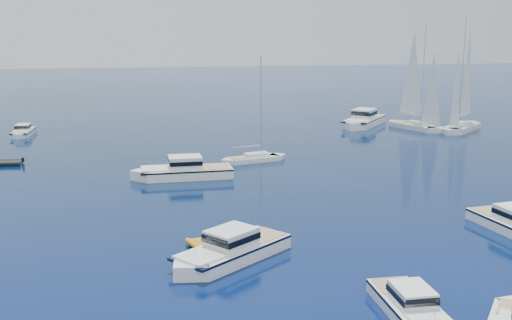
% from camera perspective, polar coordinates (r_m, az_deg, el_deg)
% --- Properties ---
extents(ground, '(400.00, 400.00, 0.00)m').
position_cam_1_polar(ground, '(36.82, 7.26, -10.85)').
color(ground, navy).
rests_on(ground, ground).
extents(motor_cruiser_near, '(2.47, 7.78, 2.04)m').
position_cam_1_polar(motor_cruiser_near, '(33.19, 14.07, -13.79)').
color(motor_cruiser_near, white).
rests_on(motor_cruiser_near, ground).
extents(motor_cruiser_left, '(9.47, 8.38, 2.55)m').
position_cam_1_polar(motor_cruiser_left, '(39.49, -2.44, -9.15)').
color(motor_cruiser_left, silver).
rests_on(motor_cruiser_left, ground).
extents(motor_cruiser_centre, '(10.53, 3.44, 2.74)m').
position_cam_1_polar(motor_cruiser_centre, '(60.72, -6.67, -1.64)').
color(motor_cruiser_centre, white).
rests_on(motor_cruiser_centre, ground).
extents(motor_cruiser_distant, '(10.41, 11.78, 3.17)m').
position_cam_1_polar(motor_cruiser_distant, '(93.68, 9.76, 3.10)').
color(motor_cruiser_distant, white).
rests_on(motor_cruiser_distant, ground).
extents(motor_cruiser_horizon, '(2.65, 7.45, 1.93)m').
position_cam_1_polar(motor_cruiser_horizon, '(89.86, -20.47, 2.13)').
color(motor_cruiser_horizon, white).
rests_on(motor_cruiser_horizon, ground).
extents(sailboat_centre, '(8.26, 4.05, 11.75)m').
position_cam_1_polar(sailboat_centre, '(67.74, -0.18, -0.13)').
color(sailboat_centre, white).
rests_on(sailboat_centre, ground).
extents(sailboat_sails_r, '(6.58, 10.83, 15.55)m').
position_cam_1_polar(sailboat_sails_r, '(92.37, 14.28, 2.77)').
color(sailboat_sails_r, silver).
rests_on(sailboat_sails_r, ground).
extents(sailboat_sails_far, '(10.34, 9.78, 16.62)m').
position_cam_1_polar(sailboat_sails_far, '(92.86, 18.22, 2.59)').
color(sailboat_sails_far, silver).
rests_on(sailboat_sails_far, ground).
extents(tender_yellow, '(3.14, 4.23, 0.95)m').
position_cam_1_polar(tender_yellow, '(41.20, -4.41, -8.25)').
color(tender_yellow, orange).
rests_on(tender_yellow, ground).
extents(tender_grey_far, '(4.21, 2.54, 0.95)m').
position_cam_1_polar(tender_grey_far, '(71.22, -22.03, -0.41)').
color(tender_grey_far, black).
rests_on(tender_grey_far, ground).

